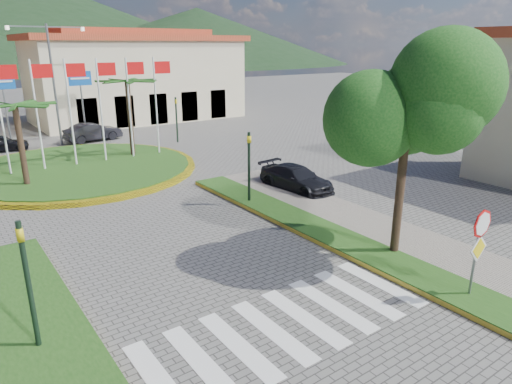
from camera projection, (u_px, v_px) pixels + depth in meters
sidewalk_right at (489, 285)px, 13.18m from camera, size 4.00×28.00×0.15m
verge_right at (467, 297)px, 12.51m from camera, size 1.60×28.00×0.18m
crosswalk at (285, 325)px, 11.41m from camera, size 8.00×3.00×0.01m
roundabout_island at (80, 168)px, 25.26m from camera, size 12.70×12.70×6.00m
stop_sign at (479, 240)px, 12.01m from camera, size 0.80×0.11×2.65m
deciduous_tree at (409, 98)px, 13.65m from camera, size 3.60×3.60×6.80m
traffic_light_left at (27, 275)px, 9.85m from camera, size 0.15×0.18×3.20m
traffic_light_right at (249, 161)px, 19.49m from camera, size 0.15×0.18×3.20m
traffic_light_far at (176, 115)px, 32.25m from camera, size 0.18×0.15×3.20m
direction_sign_west at (4, 95)px, 30.03m from camera, size 1.60×0.14×5.20m
direction_sign_east at (81, 91)px, 32.81m from camera, size 1.60×0.14×5.20m
street_lamp_centre at (53, 79)px, 30.66m from camera, size 4.80×0.16×8.00m
building_right at (137, 76)px, 42.02m from camera, size 19.08×9.54×8.05m
hill_far_east at (198, 37)px, 148.69m from camera, size 120.00×120.00×18.00m
car_dark_a at (1, 143)px, 29.80m from camera, size 3.35×1.61×1.11m
car_dark_b at (93, 132)px, 33.08m from camera, size 4.12×1.88×1.31m
car_side_right at (296, 178)px, 21.84m from camera, size 2.02×4.20×1.18m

